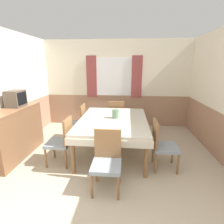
{
  "coord_description": "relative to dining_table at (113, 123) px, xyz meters",
  "views": [
    {
      "loc": [
        0.34,
        -1.41,
        1.87
      ],
      "look_at": [
        0.03,
        2.13,
        0.91
      ],
      "focal_mm": 28.0,
      "sensor_mm": 36.0,
      "label": 1
    }
  ],
  "objects": [
    {
      "name": "chair_head_near",
      "position": [
        -0.0,
        -1.18,
        -0.17
      ],
      "size": [
        0.44,
        0.44,
        0.92
      ],
      "rotation": [
        0.0,
        0.0,
        3.14
      ],
      "color": "brown",
      "rests_on": "ground_plane"
    },
    {
      "name": "chair_head_window",
      "position": [
        -0.0,
        1.18,
        -0.17
      ],
      "size": [
        0.44,
        0.44,
        0.92
      ],
      "color": "brown",
      "rests_on": "ground_plane"
    },
    {
      "name": "sideboard",
      "position": [
        -2.0,
        -0.38,
        -0.14
      ],
      "size": [
        0.46,
        1.46,
        1.03
      ],
      "color": "brown",
      "rests_on": "ground_plane"
    },
    {
      "name": "wall_left",
      "position": [
        -2.26,
        -0.15,
        0.64
      ],
      "size": [
        0.05,
        4.36,
        2.6
      ],
      "color": "silver",
      "rests_on": "ground_plane"
    },
    {
      "name": "chair_left_far",
      "position": [
        -0.93,
        0.57,
        -0.17
      ],
      "size": [
        0.44,
        0.44,
        0.92
      ],
      "rotation": [
        0.0,
        0.0,
        1.57
      ],
      "color": "brown",
      "rests_on": "ground_plane"
    },
    {
      "name": "tv",
      "position": [
        -2.0,
        -0.18,
        0.54
      ],
      "size": [
        0.29,
        0.36,
        0.34
      ],
      "color": "#51473D",
      "rests_on": "sideboard"
    },
    {
      "name": "chair_right_near",
      "position": [
        0.93,
        -0.57,
        -0.17
      ],
      "size": [
        0.44,
        0.44,
        0.92
      ],
      "rotation": [
        0.0,
        0.0,
        4.71
      ],
      "color": "brown",
      "rests_on": "ground_plane"
    },
    {
      "name": "vase",
      "position": [
        0.04,
        0.06,
        0.19
      ],
      "size": [
        0.14,
        0.14,
        0.19
      ],
      "color": "slate",
      "rests_on": "dining_table"
    },
    {
      "name": "wall_back",
      "position": [
        -0.06,
        1.85,
        0.65
      ],
      "size": [
        4.78,
        0.09,
        2.6
      ],
      "color": "silver",
      "rests_on": "ground_plane"
    },
    {
      "name": "dining_table",
      "position": [
        0.0,
        0.0,
        0.0
      ],
      "size": [
        1.45,
        1.95,
        0.76
      ],
      "color": "beige",
      "rests_on": "ground_plane"
    },
    {
      "name": "chair_left_near",
      "position": [
        -0.93,
        -0.57,
        -0.17
      ],
      "size": [
        0.44,
        0.44,
        0.92
      ],
      "rotation": [
        0.0,
        0.0,
        1.57
      ],
      "color": "brown",
      "rests_on": "ground_plane"
    }
  ]
}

